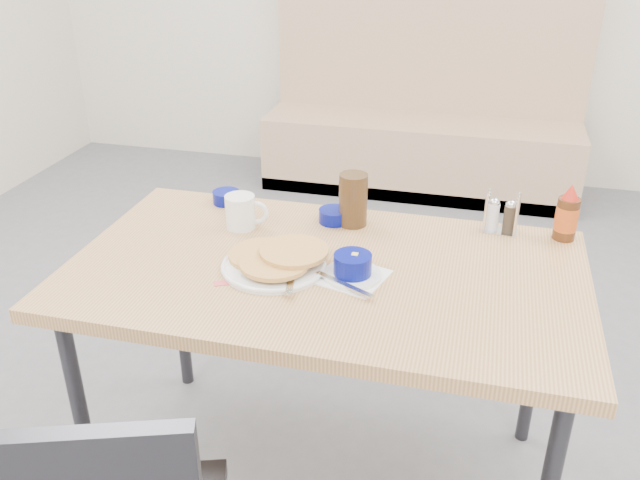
% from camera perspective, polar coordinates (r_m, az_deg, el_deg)
% --- Properties ---
extents(booth_bench, '(1.90, 0.56, 1.22)m').
position_cam_1_polar(booth_bench, '(4.32, 8.59, 9.01)').
color(booth_bench, tan).
rests_on(booth_bench, ground).
extents(dining_table, '(1.40, 0.80, 0.76)m').
position_cam_1_polar(dining_table, '(1.88, 0.43, -3.92)').
color(dining_table, tan).
rests_on(dining_table, ground).
extents(pancake_plate, '(0.29, 0.29, 0.05)m').
position_cam_1_polar(pancake_plate, '(1.84, -3.77, -1.77)').
color(pancake_plate, white).
rests_on(pancake_plate, dining_table).
extents(coffee_mug, '(0.13, 0.09, 0.10)m').
position_cam_1_polar(coffee_mug, '(2.06, -6.60, 2.40)').
color(coffee_mug, white).
rests_on(coffee_mug, dining_table).
extents(grits_setting, '(0.20, 0.22, 0.07)m').
position_cam_1_polar(grits_setting, '(1.78, 2.75, -2.36)').
color(grits_setting, white).
rests_on(grits_setting, dining_table).
extents(creamer_bowl, '(0.09, 0.09, 0.04)m').
position_cam_1_polar(creamer_bowl, '(2.25, -7.89, 3.59)').
color(creamer_bowl, '#040C6E').
rests_on(creamer_bowl, dining_table).
extents(butter_bowl, '(0.09, 0.09, 0.04)m').
position_cam_1_polar(butter_bowl, '(2.09, 1.17, 2.05)').
color(butter_bowl, '#040C6E').
rests_on(butter_bowl, dining_table).
extents(amber_tumbler, '(0.11, 0.11, 0.16)m').
position_cam_1_polar(amber_tumbler, '(2.06, 2.81, 3.42)').
color(amber_tumbler, '#3E2813').
rests_on(amber_tumbler, dining_table).
extents(condiment_caddy, '(0.11, 0.07, 0.13)m').
position_cam_1_polar(condiment_caddy, '(2.09, 14.99, 1.77)').
color(condiment_caddy, silver).
rests_on(condiment_caddy, dining_table).
extents(syrup_bottle, '(0.07, 0.07, 0.17)m').
position_cam_1_polar(syrup_bottle, '(2.09, 20.08, 1.94)').
color(syrup_bottle, '#47230F').
rests_on(syrup_bottle, dining_table).
extents(sugar_wrapper, '(0.05, 0.04, 0.00)m').
position_cam_1_polar(sugar_wrapper, '(1.79, -8.28, -3.62)').
color(sugar_wrapper, '#DD494E').
rests_on(sugar_wrapper, dining_table).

